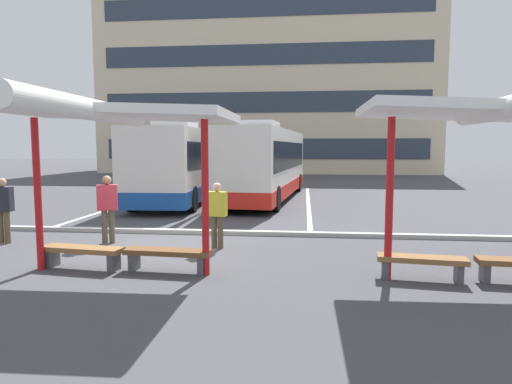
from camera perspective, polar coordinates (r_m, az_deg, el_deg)
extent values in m
plane|color=#47474C|center=(11.31, -13.54, -7.01)|extent=(160.00, 160.00, 0.00)
cube|color=beige|center=(49.56, 1.82, 12.70)|extent=(32.33, 15.63, 16.99)
cube|color=#2D3847|center=(41.38, 0.96, 5.53)|extent=(29.74, 0.08, 1.87)
cube|color=#2D3847|center=(41.58, 0.97, 11.39)|extent=(29.74, 0.08, 1.87)
cube|color=#2D3847|center=(42.22, 0.98, 17.14)|extent=(29.74, 0.08, 1.87)
cube|color=#2D3847|center=(43.26, 0.99, 22.66)|extent=(29.74, 0.08, 1.87)
cube|color=silver|center=(20.92, -9.26, 3.69)|extent=(2.96, 10.60, 2.95)
cube|color=#194C9E|center=(20.99, -9.21, 0.50)|extent=(3.00, 10.65, 0.61)
cube|color=black|center=(20.91, -9.28, 4.81)|extent=(2.96, 9.77, 1.03)
cube|color=black|center=(26.03, -6.65, 4.89)|extent=(2.24, 0.17, 1.77)
cube|color=silver|center=(19.65, -10.21, 8.38)|extent=(1.61, 2.26, 0.36)
cylinder|color=black|center=(24.81, -9.93, 1.09)|extent=(0.34, 1.01, 1.00)
cylinder|color=black|center=(24.36, -4.57, 1.07)|extent=(0.34, 1.01, 1.00)
cylinder|color=black|center=(17.83, -15.54, -0.81)|extent=(0.34, 1.01, 1.00)
cylinder|color=black|center=(17.20, -8.15, -0.90)|extent=(0.34, 1.01, 1.00)
cube|color=silver|center=(21.22, 1.18, 3.82)|extent=(3.51, 11.49, 2.97)
cube|color=red|center=(21.29, 1.18, 0.63)|extent=(3.55, 11.53, 0.60)
cube|color=black|center=(21.21, 1.18, 4.73)|extent=(3.46, 10.59, 1.19)
cube|color=black|center=(26.76, 3.34, 4.96)|extent=(2.18, 0.28, 1.78)
cube|color=silver|center=(19.84, 0.46, 8.50)|extent=(1.68, 2.33, 0.36)
cylinder|color=black|center=(25.48, 0.28, 1.29)|extent=(0.39, 1.02, 1.00)
cylinder|color=black|center=(25.14, 5.39, 1.21)|extent=(0.39, 1.02, 1.00)
cylinder|color=black|center=(17.63, -4.84, -0.70)|extent=(0.39, 1.02, 1.00)
cylinder|color=black|center=(17.13, 2.50, -0.87)|extent=(0.39, 1.02, 1.00)
cube|color=white|center=(21.54, -14.90, -1.03)|extent=(0.16, 14.00, 0.01)
cube|color=white|center=(20.46, -4.48, -1.21)|extent=(0.16, 14.00, 0.01)
cube|color=white|center=(20.11, 6.69, -1.35)|extent=(0.16, 14.00, 0.01)
cylinder|color=red|center=(9.89, -26.08, -0.32)|extent=(0.14, 0.14, 3.04)
cylinder|color=red|center=(8.57, -6.50, -0.61)|extent=(0.14, 0.14, 3.04)
cube|color=white|center=(9.07, -17.29, 9.64)|extent=(4.40, 2.59, 0.31)
cylinder|color=white|center=(8.03, -20.58, 9.87)|extent=(0.36, 4.40, 0.36)
cube|color=brown|center=(9.80, -21.31, -6.82)|extent=(1.75, 0.63, 0.10)
cube|color=#4C4C51|center=(10.26, -24.54, -7.68)|extent=(0.16, 0.35, 0.35)
cube|color=#4C4C51|center=(9.47, -17.70, -8.52)|extent=(0.16, 0.35, 0.35)
cube|color=brown|center=(9.09, -11.21, -7.50)|extent=(1.75, 0.53, 0.10)
cube|color=#4C4C51|center=(9.42, -15.27, -8.54)|extent=(0.14, 0.34, 0.35)
cube|color=#4C4C51|center=(8.91, -6.85, -9.18)|extent=(0.14, 0.34, 0.35)
cylinder|color=red|center=(8.56, 16.66, -0.93)|extent=(0.14, 0.14, 3.01)
cube|color=white|center=(8.93, 26.70, 9.16)|extent=(4.04, 2.75, 0.32)
cylinder|color=white|center=(7.80, 29.87, 9.38)|extent=(0.36, 4.03, 0.36)
cube|color=brown|center=(8.90, 20.38, -8.03)|extent=(1.63, 0.62, 0.10)
cube|color=#4C4C51|center=(8.90, 16.14, -9.40)|extent=(0.16, 0.35, 0.35)
cube|color=#4C4C51|center=(9.06, 24.45, -9.42)|extent=(0.16, 0.35, 0.35)
cube|color=#4C4C51|center=(9.31, 27.16, -9.13)|extent=(0.15, 0.35, 0.35)
cube|color=#ADADA8|center=(13.10, -10.69, -4.95)|extent=(44.00, 0.24, 0.12)
cylinder|color=brown|center=(11.02, -5.36, -5.10)|extent=(0.14, 0.14, 0.80)
cylinder|color=brown|center=(10.96, -4.56, -5.15)|extent=(0.14, 0.14, 0.80)
cube|color=gold|center=(10.88, -5.00, -1.52)|extent=(0.49, 0.29, 0.60)
sphere|color=beige|center=(10.84, -5.01, 0.61)|extent=(0.22, 0.22, 0.22)
cylinder|color=brown|center=(12.11, -17.93, -4.21)|extent=(0.14, 0.14, 0.87)
cylinder|color=brown|center=(12.11, -18.76, -4.23)|extent=(0.14, 0.14, 0.87)
cube|color=#BF333F|center=(12.01, -18.46, -0.66)|extent=(0.55, 0.40, 0.65)
sphere|color=#936B4C|center=(11.97, -18.52, 1.44)|extent=(0.23, 0.23, 0.23)
cylinder|color=brown|center=(13.15, -29.15, -3.96)|extent=(0.14, 0.14, 0.83)
cylinder|color=brown|center=(13.24, -29.77, -3.93)|extent=(0.14, 0.14, 0.83)
cube|color=#26262D|center=(13.10, -29.61, -0.80)|extent=(0.50, 0.24, 0.62)
sphere|color=tan|center=(13.07, -29.70, 1.05)|extent=(0.23, 0.23, 0.23)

